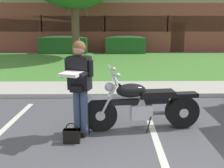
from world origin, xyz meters
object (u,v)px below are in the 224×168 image
at_px(hedge_left, 63,45).
at_px(handbag, 72,135).
at_px(hedge_center_left, 125,45).
at_px(brick_building, 106,25).
at_px(motorcycle, 146,105).
at_px(rider_person, 79,81).

bearing_deg(hedge_left, handbag, -79.18).
height_order(handbag, hedge_center_left, hedge_center_left).
xyz_separation_m(handbag, hedge_left, (-2.48, 12.97, 0.51)).
height_order(hedge_center_left, brick_building, brick_building).
relative_size(handbag, hedge_center_left, 0.13).
bearing_deg(hedge_center_left, motorcycle, -91.97).
distance_m(hedge_center_left, brick_building, 6.82).
xyz_separation_m(rider_person, hedge_center_left, (1.65, 12.66, -0.36)).
bearing_deg(handbag, hedge_left, 100.82).
bearing_deg(brick_building, hedge_center_left, -77.79).
xyz_separation_m(rider_person, hedge_left, (-2.60, 12.66, -0.36)).
bearing_deg(motorcycle, hedge_center_left, 88.03).
distance_m(handbag, hedge_left, 13.21).
relative_size(rider_person, hedge_left, 0.52).
distance_m(motorcycle, brick_building, 19.04).
distance_m(rider_person, handbag, 0.92).
height_order(rider_person, handbag, rider_person).
distance_m(motorcycle, handbag, 1.50).
bearing_deg(hedge_left, hedge_center_left, 0.00).
bearing_deg(brick_building, hedge_left, -113.43).
bearing_deg(hedge_center_left, hedge_left, 180.00).
distance_m(hedge_left, hedge_center_left, 4.25).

